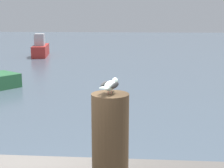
% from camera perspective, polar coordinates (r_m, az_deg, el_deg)
% --- Properties ---
extents(mooring_post, '(0.39, 0.39, 0.94)m').
position_cam_1_polar(mooring_post, '(3.50, -0.31, -9.21)').
color(mooring_post, '#4C3823').
rests_on(mooring_post, harbor_quay).
extents(seagull, '(0.20, 0.39, 0.14)m').
position_cam_1_polar(seagull, '(3.35, -0.28, -0.17)').
color(seagull, '#C67560').
rests_on(seagull, mooring_post).
extents(boat_red, '(1.73, 4.44, 1.76)m').
position_cam_1_polar(boat_red, '(26.98, -12.09, 6.02)').
color(boat_red, '#B72D28').
rests_on(boat_red, ground_plane).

